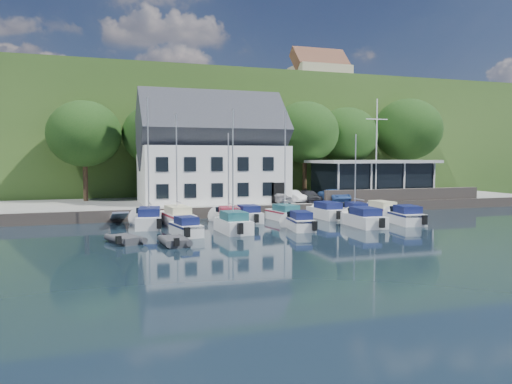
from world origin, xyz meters
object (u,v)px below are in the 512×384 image
at_px(boat_r1_1, 177,166).
at_px(boat_r1_7, 381,209).
at_px(dinghy_0, 125,238).
at_px(car_white, 293,196).
at_px(boat_r1_6, 355,171).
at_px(flagpole, 376,150).
at_px(boat_r1_4, 285,171).
at_px(boat_r2_1, 233,167).
at_px(harbor_building, 212,158).
at_px(boat_r1_5, 327,210).
at_px(car_silver, 278,197).
at_px(car_dgrey, 309,196).
at_px(boat_r2_3, 364,217).
at_px(boat_r1_2, 228,173).
at_px(boat_r2_0, 186,226).
at_px(dinghy_1, 174,240).
at_px(boat_r1_3, 248,213).
at_px(boat_r2_4, 406,215).
at_px(car_blue, 335,195).
at_px(boat_r1_0, 148,167).
at_px(club_pavilion, 372,179).
at_px(boat_r2_2, 300,220).

relative_size(boat_r1_1, boat_r1_7, 1.43).
bearing_deg(dinghy_0, car_white, 15.27).
xyz_separation_m(car_white, boat_r1_6, (3.54, -6.03, 2.63)).
bearing_deg(flagpole, boat_r1_4, -156.87).
relative_size(boat_r1_4, boat_r2_1, 0.89).
relative_size(car_white, boat_r1_7, 0.52).
bearing_deg(flagpole, harbor_building, 167.35).
bearing_deg(boat_r1_5, dinghy_0, -159.07).
distance_m(car_silver, boat_r1_6, 8.03).
distance_m(car_dgrey, boat_r2_3, 11.06).
height_order(harbor_building, boat_r1_1, harbor_building).
height_order(boat_r1_1, boat_r1_2, boat_r1_1).
height_order(car_white, boat_r2_0, car_white).
xyz_separation_m(car_white, boat_r1_5, (0.88, -5.70, -0.83)).
xyz_separation_m(car_white, dinghy_1, (-14.21, -14.98, -1.24)).
bearing_deg(car_silver, boat_r1_3, -139.20).
xyz_separation_m(car_dgrey, boat_r2_4, (3.54, -10.95, -0.79)).
height_order(car_silver, boat_r1_3, car_silver).
bearing_deg(boat_r2_1, boat_r1_1, 117.92).
height_order(car_dgrey, boat_r2_1, boat_r2_1).
distance_m(car_dgrey, boat_r1_7, 7.48).
distance_m(car_blue, boat_r1_0, 19.83).
bearing_deg(car_blue, club_pavilion, 29.67).
relative_size(boat_r2_2, dinghy_1, 1.83).
bearing_deg(dinghy_1, boat_r2_4, 6.96).
bearing_deg(boat_r1_4, boat_r2_2, -108.18).
distance_m(car_dgrey, boat_r2_0, 18.31).
height_order(car_blue, boat_r1_7, car_blue).
height_order(club_pavilion, boat_r2_2, club_pavilion).
relative_size(flagpole, boat_r1_6, 1.24).
xyz_separation_m(car_blue, boat_r1_7, (1.89, -5.37, -0.93)).
bearing_deg(flagpole, car_white, 175.63).
height_order(boat_r1_3, boat_r1_7, boat_r1_7).
height_order(car_dgrey, boat_r1_6, boat_r1_6).
height_order(boat_r1_3, boat_r2_3, boat_r2_3).
relative_size(car_white, boat_r2_3, 0.55).
height_order(boat_r2_0, boat_r2_2, boat_r2_2).
relative_size(club_pavilion, boat_r1_1, 1.39).
bearing_deg(harbor_building, boat_r1_3, -84.07).
xyz_separation_m(club_pavilion, boat_r1_7, (-4.55, -8.87, -2.32)).
distance_m(car_silver, boat_r1_1, 12.39).
relative_size(harbor_building, dinghy_1, 5.12).
distance_m(flagpole, boat_r2_0, 25.01).
height_order(boat_r2_0, boat_r2_3, boat_r2_3).
bearing_deg(boat_r1_0, car_silver, 32.67).
height_order(harbor_building, dinghy_1, harbor_building).
xyz_separation_m(harbor_building, dinghy_0, (-9.59, -16.23, -5.03)).
bearing_deg(flagpole, dinghy_0, -154.32).
xyz_separation_m(boat_r1_6, boat_r2_2, (-7.72, -5.34, -3.50)).
bearing_deg(boat_r2_4, boat_r1_1, 171.01).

